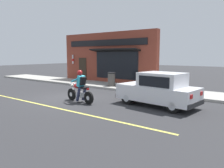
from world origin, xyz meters
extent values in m
plane|color=#2B2B2D|center=(0.00, 0.00, 0.00)|extent=(80.00, 80.00, 0.00)
cube|color=#9E9B93|center=(4.97, 3.00, 0.07)|extent=(2.60, 22.00, 0.14)
cube|color=#D1C64C|center=(-1.80, 3.00, 0.00)|extent=(0.12, 19.80, 0.01)
cube|color=brown|center=(6.52, 2.34, 2.10)|extent=(0.50, 9.29, 4.20)
cube|color=black|center=(6.25, 1.18, 1.55)|extent=(0.04, 3.90, 2.10)
cube|color=black|center=(6.27, 1.18, 1.55)|extent=(0.02, 4.09, 2.20)
cube|color=#2D2319|center=(6.25, 4.89, 1.05)|extent=(0.04, 0.90, 2.10)
cube|color=black|center=(5.92, 1.18, 2.75)|extent=(0.81, 4.46, 0.24)
cube|color=black|center=(6.24, 2.34, 3.35)|extent=(0.06, 7.89, 0.50)
cylinder|color=white|center=(6.17, 6.05, 1.90)|extent=(0.14, 0.14, 0.70)
cylinder|color=red|center=(6.17, 6.05, 1.90)|extent=(0.15, 0.15, 0.20)
sphere|color=silver|center=(6.17, 6.05, 2.30)|extent=(0.16, 0.16, 0.16)
cylinder|color=black|center=(-0.18, -0.58, 0.31)|extent=(0.18, 0.63, 0.62)
cylinder|color=silver|center=(-0.18, -0.58, 0.31)|extent=(0.15, 0.23, 0.22)
cylinder|color=black|center=(-0.37, -1.96, 0.31)|extent=(0.18, 0.63, 0.62)
cylinder|color=silver|center=(-0.37, -1.96, 0.31)|extent=(0.15, 0.23, 0.22)
cube|color=silver|center=(-0.28, -1.32, 0.39)|extent=(0.33, 0.43, 0.24)
ellipsoid|color=#B21919|center=(-0.25, -1.07, 0.80)|extent=(0.37, 0.56, 0.24)
cube|color=black|center=(-0.32, -1.55, 0.76)|extent=(0.33, 0.59, 0.10)
cylinder|color=silver|center=(-0.19, -0.67, 0.62)|extent=(0.11, 0.33, 0.68)
cylinder|color=silver|center=(-0.21, -0.79, 0.91)|extent=(0.56, 0.12, 0.04)
sphere|color=silver|center=(-0.19, -0.62, 0.79)|extent=(0.16, 0.16, 0.16)
cylinder|color=silver|center=(-0.18, -1.74, 0.29)|extent=(0.16, 0.56, 0.08)
cube|color=red|center=(-0.37, -1.91, 0.73)|extent=(0.13, 0.08, 0.08)
cylinder|color=#282D4C|center=(-0.47, -1.36, 0.43)|extent=(0.19, 0.37, 0.71)
cylinder|color=#282D4C|center=(-0.12, -1.41, 0.43)|extent=(0.19, 0.37, 0.71)
cube|color=#33B2D1|center=(-0.29, -1.37, 1.08)|extent=(0.38, 0.37, 0.57)
cylinder|color=#33B2D1|center=(-0.46, -1.10, 1.12)|extent=(0.16, 0.53, 0.26)
cylinder|color=#33B2D1|center=(-0.06, -1.16, 1.12)|extent=(0.16, 0.53, 0.26)
sphere|color=#A51919|center=(-0.28, -1.31, 1.49)|extent=(0.26, 0.26, 0.26)
cube|color=black|center=(-0.31, -1.53, 1.10)|extent=(0.31, 0.28, 0.42)
cylinder|color=black|center=(0.75, -3.45, 0.30)|extent=(0.25, 0.62, 0.60)
cylinder|color=silver|center=(0.75, -3.45, 0.30)|extent=(0.24, 0.35, 0.33)
cylinder|color=black|center=(2.18, -3.61, 0.30)|extent=(0.25, 0.62, 0.60)
cylinder|color=silver|center=(2.18, -3.61, 0.30)|extent=(0.24, 0.35, 0.33)
cylinder|color=black|center=(0.47, -5.83, 0.30)|extent=(0.25, 0.62, 0.60)
cylinder|color=silver|center=(0.47, -5.83, 0.30)|extent=(0.24, 0.35, 0.33)
cylinder|color=black|center=(1.90, -6.00, 0.30)|extent=(0.25, 0.62, 0.60)
cylinder|color=silver|center=(1.90, -6.00, 0.30)|extent=(0.24, 0.35, 0.33)
cube|color=silver|center=(1.32, -4.72, 0.60)|extent=(2.06, 3.87, 0.70)
cube|color=silver|center=(1.29, -4.97, 1.24)|extent=(1.65, 2.05, 0.66)
cube|color=black|center=(1.40, -4.11, 1.19)|extent=(1.36, 0.50, 0.51)
cube|color=black|center=(0.57, -4.89, 1.22)|extent=(0.21, 1.51, 0.46)
cube|color=black|center=(2.01, -5.05, 1.22)|extent=(0.21, 1.51, 0.46)
cube|color=silver|center=(1.03, -2.82, 0.72)|extent=(0.24, 0.07, 0.14)
cube|color=red|center=(0.60, -6.51, 0.74)|extent=(0.20, 0.06, 0.16)
cube|color=silver|center=(2.04, -2.93, 0.72)|extent=(0.24, 0.07, 0.14)
cube|color=red|center=(1.61, -6.63, 0.74)|extent=(0.20, 0.06, 0.16)
cube|color=#28282B|center=(1.54, -2.90, 0.35)|extent=(1.61, 0.31, 0.20)
cube|color=#28282B|center=(1.11, -6.54, 0.35)|extent=(1.61, 0.31, 0.20)
cube|color=black|center=(5.63, -1.84, 0.16)|extent=(0.36, 0.36, 0.04)
cone|color=orange|center=(5.63, -1.84, 0.46)|extent=(0.28, 0.28, 0.56)
cylinder|color=white|center=(5.63, -1.84, 0.48)|extent=(0.20, 0.20, 0.08)
cylinder|color=#514C47|center=(4.53, 0.34, 0.59)|extent=(0.52, 0.52, 0.90)
cylinder|color=black|center=(4.53, 0.34, 1.08)|extent=(0.56, 0.56, 0.08)
cylinder|color=red|center=(4.79, 3.84, 0.22)|extent=(0.24, 0.24, 0.16)
cylinder|color=red|center=(4.79, 3.84, 0.59)|extent=(0.18, 0.18, 0.58)
sphere|color=red|center=(4.79, 3.84, 0.92)|extent=(0.20, 0.20, 0.20)
cylinder|color=red|center=(4.66, 3.84, 0.64)|extent=(0.10, 0.08, 0.08)
cylinder|color=red|center=(4.92, 3.84, 0.64)|extent=(0.10, 0.08, 0.08)
camera|label=1|loc=(-7.97, -9.03, 2.37)|focal=35.00mm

